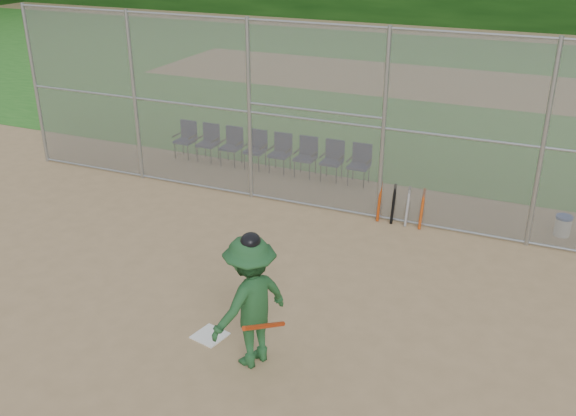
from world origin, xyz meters
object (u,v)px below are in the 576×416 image
at_px(batter_at_plate, 251,301).
at_px(chair_0, 185,140).
at_px(home_plate, 210,336).
at_px(water_cooler, 563,226).

distance_m(batter_at_plate, chair_0, 8.98).
xyz_separation_m(home_plate, chair_0, (-4.64, 6.82, 0.47)).
bearing_deg(water_cooler, batter_at_plate, -122.81).
distance_m(home_plate, chair_0, 8.26).
relative_size(home_plate, water_cooler, 1.07).
distance_m(home_plate, batter_at_plate, 1.33).
xyz_separation_m(batter_at_plate, water_cooler, (3.93, 6.09, -0.78)).
xyz_separation_m(batter_at_plate, chair_0, (-5.49, 7.09, -0.52)).
height_order(home_plate, chair_0, chair_0).
bearing_deg(chair_0, water_cooler, -6.02).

